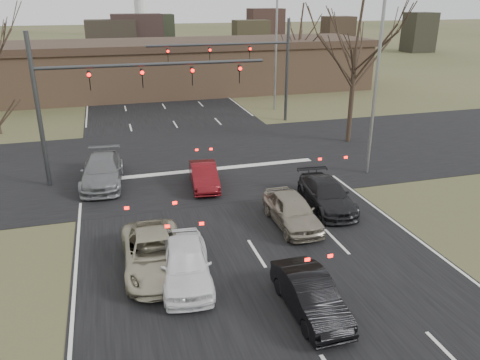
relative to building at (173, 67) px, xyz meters
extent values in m
plane|color=#3D4625|center=(-2.00, -38.00, -2.67)|extent=(360.00, 360.00, 0.00)
cube|color=black|center=(-2.00, 22.00, -2.66)|extent=(14.00, 300.00, 0.02)
cube|color=black|center=(-2.00, -23.00, -2.65)|extent=(200.00, 14.00, 0.02)
cube|color=#846247|center=(0.00, 0.00, -0.37)|extent=(42.00, 10.00, 4.60)
cube|color=#38281E|center=(0.00, 0.00, 2.28)|extent=(42.40, 10.40, 0.70)
cylinder|color=#383A3D|center=(-10.50, -25.00, 1.33)|extent=(0.24, 0.24, 8.00)
cylinder|color=#383A3D|center=(-4.50, -25.00, 3.53)|extent=(12.00, 0.18, 0.18)
imported|color=black|center=(-7.83, -25.00, 2.83)|extent=(0.16, 0.20, 1.00)
imported|color=black|center=(-5.17, -25.00, 2.83)|extent=(0.16, 0.20, 1.00)
imported|color=black|center=(-2.50, -25.00, 2.83)|extent=(0.16, 0.20, 1.00)
imported|color=black|center=(0.17, -25.00, 2.83)|extent=(0.16, 0.20, 1.00)
cylinder|color=#383A3D|center=(7.00, -15.00, 1.33)|extent=(0.24, 0.24, 8.00)
cylinder|color=#383A3D|center=(1.50, -15.00, 3.53)|extent=(11.00, 0.18, 0.18)
imported|color=black|center=(3.86, -15.00, 2.83)|extent=(0.16, 0.20, 1.00)
imported|color=black|center=(0.71, -15.00, 2.83)|extent=(0.16, 0.20, 1.00)
imported|color=black|center=(-2.43, -15.00, 2.83)|extent=(0.16, 0.20, 1.00)
cylinder|color=gray|center=(7.00, -28.00, 2.33)|extent=(0.18, 0.18, 10.00)
cylinder|color=gray|center=(7.50, -11.00, 2.33)|extent=(0.18, 0.18, 10.00)
cylinder|color=black|center=(9.00, -22.00, 0.50)|extent=(0.32, 0.32, 6.33)
cylinder|color=black|center=(13.00, -3.00, -0.19)|extent=(0.32, 0.32, 4.95)
imported|color=#AEA88C|center=(-6.00, -35.01, -1.99)|extent=(2.30, 4.88, 1.35)
imported|color=white|center=(-5.00, -36.10, -1.93)|extent=(2.16, 4.45, 1.46)
imported|color=black|center=(-1.50, -38.96, -2.03)|extent=(1.38, 3.88, 1.27)
imported|color=black|center=(2.59, -31.71, -2.00)|extent=(2.23, 4.70, 1.32)
imported|color=slate|center=(-7.71, -25.59, -1.91)|extent=(2.53, 5.33, 1.50)
imported|color=#5C0D12|center=(-2.51, -27.48, -2.04)|extent=(1.72, 3.94, 1.26)
imported|color=gray|center=(0.28, -33.02, -1.95)|extent=(1.70, 4.18, 1.42)
camera|label=1|loc=(-7.13, -50.38, 6.81)|focal=35.00mm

